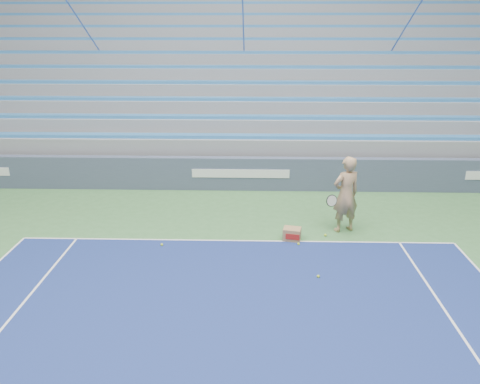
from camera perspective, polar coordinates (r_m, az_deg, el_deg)
sponsor_barrier at (r=15.49m, az=0.10°, el=2.26°), size 30.00×0.32×1.10m
bleachers at (r=20.70m, az=0.52°, el=11.80°), size 31.00×9.15×7.30m
tennis_player at (r=12.48m, az=12.77°, el=-0.30°), size 1.04×0.98×2.05m
ball_box at (r=12.03m, az=6.36°, el=-5.13°), size 0.50×0.42×0.33m
tennis_ball_0 at (r=11.83m, az=7.14°, el=-6.30°), size 0.07×0.07×0.07m
tennis_ball_1 at (r=12.41m, az=10.37°, el=-5.18°), size 0.07×0.07×0.07m
tennis_ball_2 at (r=11.86m, az=-9.51°, el=-6.35°), size 0.07×0.07×0.07m
tennis_ball_3 at (r=10.46m, az=9.52°, el=-10.11°), size 0.07×0.07×0.07m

